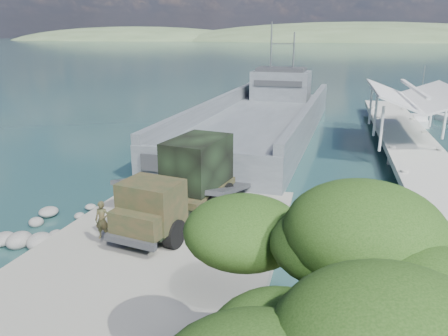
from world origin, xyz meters
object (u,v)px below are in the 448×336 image
at_px(landing_craft, 260,125).
at_px(sailboat_far, 418,121).
at_px(overhang_tree, 387,318).
at_px(pier, 410,136).
at_px(military_truck, 184,183).
at_px(soldier, 103,229).

distance_m(landing_craft, sailboat_far, 17.97).
bearing_deg(overhang_tree, landing_craft, 102.10).
xyz_separation_m(pier, overhang_tree, (-5.19, -29.47, 3.49)).
bearing_deg(military_truck, sailboat_far, 73.73).
distance_m(landing_craft, soldier, 25.19).
xyz_separation_m(sailboat_far, overhang_tree, (-8.19, -43.19, 4.75)).
bearing_deg(overhang_tree, pier, 80.00).
height_order(pier, soldier, pier).
relative_size(soldier, overhang_tree, 0.24).
bearing_deg(pier, sailboat_far, 77.68).
bearing_deg(pier, landing_craft, 159.62).
bearing_deg(landing_craft, soldier, -92.86).
relative_size(landing_craft, military_truck, 4.62).
distance_m(pier, sailboat_far, 14.10).
xyz_separation_m(landing_craft, military_truck, (-0.29, -21.40, 1.43)).
bearing_deg(landing_craft, military_truck, -87.51).
xyz_separation_m(landing_craft, sailboat_far, (15.50, 9.08, -0.59)).
bearing_deg(sailboat_far, military_truck, -116.19).
bearing_deg(soldier, pier, 49.33).
distance_m(pier, soldier, 25.43).
xyz_separation_m(pier, military_truck, (-12.80, -16.75, 0.75)).
relative_size(sailboat_far, overhang_tree, 0.90).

